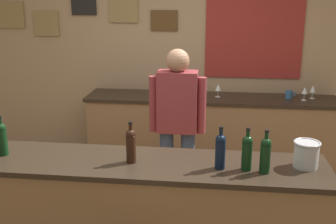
{
  "coord_description": "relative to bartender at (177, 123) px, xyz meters",
  "views": [
    {
      "loc": [
        0.48,
        -3.16,
        2.11
      ],
      "look_at": [
        0.04,
        0.45,
        1.05
      ],
      "focal_mm": 44.65,
      "sensor_mm": 36.0,
      "label": 1
    }
  ],
  "objects": [
    {
      "name": "wine_glass_e",
      "position": [
        1.45,
        1.23,
        0.07
      ],
      "size": [
        0.07,
        0.07,
        0.16
      ],
      "color": "silver",
      "rests_on": "side_counter"
    },
    {
      "name": "wine_glass_b",
      "position": [
        0.09,
        1.06,
        0.07
      ],
      "size": [
        0.07,
        0.07,
        0.16
      ],
      "color": "silver",
      "rests_on": "side_counter"
    },
    {
      "name": "coffee_mug",
      "position": [
        1.19,
        1.21,
        0.01
      ],
      "size": [
        0.12,
        0.08,
        0.09
      ],
      "color": "#336699",
      "rests_on": "side_counter"
    },
    {
      "name": "ice_bucket",
      "position": [
        0.99,
        -0.84,
        0.08
      ],
      "size": [
        0.19,
        0.19,
        0.19
      ],
      "color": "#B7BABF",
      "rests_on": "bar_counter"
    },
    {
      "name": "bar_counter",
      "position": [
        -0.12,
        -0.89,
        -0.47
      ],
      "size": [
        2.57,
        0.6,
        0.92
      ],
      "color": "olive",
      "rests_on": "ground_plane"
    },
    {
      "name": "bartender",
      "position": [
        0.0,
        0.0,
        0.0
      ],
      "size": [
        0.52,
        0.21,
        1.62
      ],
      "color": "#384766",
      "rests_on": "ground_plane"
    },
    {
      "name": "wine_glass_c",
      "position": [
        0.36,
        1.18,
        0.07
      ],
      "size": [
        0.07,
        0.07,
        0.16
      ],
      "color": "silver",
      "rests_on": "side_counter"
    },
    {
      "name": "wine_bottle_d",
      "position": [
        0.57,
        -0.94,
        0.12
      ],
      "size": [
        0.07,
        0.07,
        0.31
      ],
      "color": "black",
      "rests_on": "bar_counter"
    },
    {
      "name": "wine_bottle_e",
      "position": [
        0.69,
        -0.97,
        0.12
      ],
      "size": [
        0.07,
        0.07,
        0.31
      ],
      "color": "black",
      "rests_on": "bar_counter"
    },
    {
      "name": "wine_bottle_c",
      "position": [
        0.39,
        -0.94,
        0.12
      ],
      "size": [
        0.07,
        0.07,
        0.31
      ],
      "color": "black",
      "rests_on": "bar_counter"
    },
    {
      "name": "wine_glass_a",
      "position": [
        -0.05,
        1.14,
        0.07
      ],
      "size": [
        0.07,
        0.07,
        0.16
      ],
      "color": "silver",
      "rests_on": "side_counter"
    },
    {
      "name": "back_wall",
      "position": [
        -0.1,
        1.54,
        0.48
      ],
      "size": [
        6.0,
        0.09,
        2.8
      ],
      "color": "tan",
      "rests_on": "ground_plane"
    },
    {
      "name": "side_counter",
      "position": [
        0.28,
        1.16,
        -0.48
      ],
      "size": [
        2.95,
        0.56,
        0.9
      ],
      "color": "olive",
      "rests_on": "ground_plane"
    },
    {
      "name": "wine_bottle_b",
      "position": [
        -0.24,
        -0.91,
        0.12
      ],
      "size": [
        0.07,
        0.07,
        0.31
      ],
      "color": "black",
      "rests_on": "bar_counter"
    },
    {
      "name": "wine_bottle_a",
      "position": [
        -1.23,
        -0.88,
        0.12
      ],
      "size": [
        0.07,
        0.07,
        0.31
      ],
      "color": "black",
      "rests_on": "bar_counter"
    },
    {
      "name": "wine_glass_d",
      "position": [
        1.34,
        1.14,
        0.07
      ],
      "size": [
        0.07,
        0.07,
        0.16
      ],
      "color": "silver",
      "rests_on": "side_counter"
    }
  ]
}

